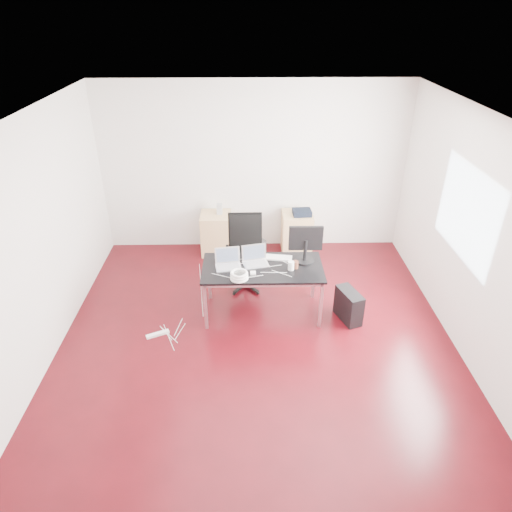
{
  "coord_description": "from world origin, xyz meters",
  "views": [
    {
      "loc": [
        -0.11,
        -4.71,
        3.83
      ],
      "look_at": [
        0.0,
        0.55,
        0.85
      ],
      "focal_mm": 32.0,
      "sensor_mm": 36.0,
      "label": 1
    }
  ],
  "objects_px": {
    "office_chair": "(245,248)",
    "filing_cabinet_right": "(297,232)",
    "filing_cabinet_left": "(216,233)",
    "desk": "(263,270)",
    "pc_tower": "(349,305)"
  },
  "relations": [
    {
      "from": "desk",
      "to": "pc_tower",
      "type": "xyz_separation_m",
      "value": [
        1.16,
        -0.19,
        -0.46
      ]
    },
    {
      "from": "desk",
      "to": "filing_cabinet_left",
      "type": "bearing_deg",
      "value": 112.37
    },
    {
      "from": "filing_cabinet_left",
      "to": "filing_cabinet_right",
      "type": "xyz_separation_m",
      "value": [
        1.37,
        0.0,
        0.0
      ]
    },
    {
      "from": "office_chair",
      "to": "desk",
      "type": "bearing_deg",
      "value": -73.6
    },
    {
      "from": "desk",
      "to": "office_chair",
      "type": "xyz_separation_m",
      "value": [
        -0.23,
        0.75,
        -0.07
      ]
    },
    {
      "from": "pc_tower",
      "to": "desk",
      "type": "bearing_deg",
      "value": 150.86
    },
    {
      "from": "office_chair",
      "to": "filing_cabinet_right",
      "type": "xyz_separation_m",
      "value": [
        0.87,
        1.01,
        -0.26
      ]
    },
    {
      "from": "desk",
      "to": "filing_cabinet_right",
      "type": "relative_size",
      "value": 2.29
    },
    {
      "from": "office_chair",
      "to": "filing_cabinet_left",
      "type": "bearing_deg",
      "value": 115.73
    },
    {
      "from": "filing_cabinet_left",
      "to": "filing_cabinet_right",
      "type": "bearing_deg",
      "value": 0.0
    },
    {
      "from": "filing_cabinet_right",
      "to": "filing_cabinet_left",
      "type": "bearing_deg",
      "value": 180.0
    },
    {
      "from": "desk",
      "to": "pc_tower",
      "type": "height_order",
      "value": "desk"
    },
    {
      "from": "filing_cabinet_right",
      "to": "pc_tower",
      "type": "distance_m",
      "value": 2.02
    },
    {
      "from": "pc_tower",
      "to": "filing_cabinet_right",
      "type": "bearing_deg",
      "value": 84.88
    },
    {
      "from": "desk",
      "to": "pc_tower",
      "type": "relative_size",
      "value": 3.56
    }
  ]
}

